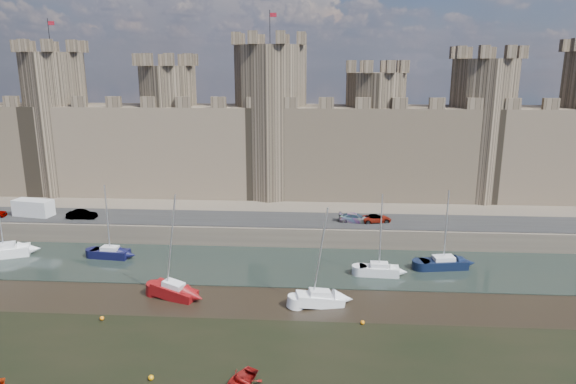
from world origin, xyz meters
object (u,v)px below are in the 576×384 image
at_px(sailboat_0, 4,251).
at_px(sailboat_1, 110,252).
at_px(sailboat_4, 174,291).
at_px(car_3, 376,219).
at_px(sailboat_3, 443,263).
at_px(car_1, 82,215).
at_px(sailboat_2, 379,269).
at_px(van, 33,208).
at_px(sailboat_5, 320,298).
at_px(car_2, 355,218).

xyz_separation_m(sailboat_0, sailboat_1, (12.95, 0.50, -0.08)).
xyz_separation_m(sailboat_1, sailboat_4, (10.69, -10.14, 0.04)).
bearing_deg(car_3, sailboat_3, -156.66).
relative_size(car_1, sailboat_1, 0.43).
xyz_separation_m(sailboat_1, sailboat_2, (31.72, -3.25, 0.03)).
xyz_separation_m(sailboat_1, sailboat_3, (39.27, -0.73, -0.01)).
relative_size(car_3, van, 0.75).
distance_m(sailboat_0, sailboat_4, 25.53).
distance_m(sailboat_1, sailboat_5, 27.46).
xyz_separation_m(car_2, van, (-43.71, 0.04, 0.53)).
distance_m(car_3, sailboat_0, 46.40).
xyz_separation_m(sailboat_2, sailboat_5, (-6.49, -7.59, -0.04)).
bearing_deg(sailboat_0, sailboat_4, -45.40).
bearing_deg(car_2, sailboat_5, 171.90).
bearing_deg(sailboat_0, car_3, -12.01).
bearing_deg(sailboat_2, sailboat_4, -158.76).
bearing_deg(sailboat_2, sailboat_3, 21.53).
distance_m(car_2, sailboat_1, 30.99).
bearing_deg(car_1, car_2, -91.13).
distance_m(car_2, van, 43.72).
height_order(car_1, car_3, car_1).
relative_size(car_2, sailboat_0, 0.41).
xyz_separation_m(car_3, sailboat_5, (-7.28, -19.35, -2.33)).
xyz_separation_m(sailboat_1, sailboat_5, (25.23, -10.84, -0.01)).
bearing_deg(car_1, sailboat_0, 139.86).
bearing_deg(sailboat_1, van, 154.69).
relative_size(sailboat_1, sailboat_2, 0.97).
distance_m(car_3, sailboat_4, 28.79).
xyz_separation_m(car_2, sailboat_2, (1.97, -11.60, -2.36)).
relative_size(car_3, sailboat_2, 0.43).
distance_m(van, sailboat_2, 47.23).
height_order(sailboat_0, sailboat_5, sailboat_0).
bearing_deg(sailboat_4, sailboat_2, 36.35).
xyz_separation_m(car_1, sailboat_5, (32.01, -18.33, -2.42)).
bearing_deg(car_1, sailboat_1, -140.31).
bearing_deg(car_2, sailboat_2, -165.20).
height_order(van, sailboat_3, sailboat_3).
bearing_deg(sailboat_1, sailboat_4, -37.81).
height_order(car_1, sailboat_5, sailboat_5).
distance_m(car_3, sailboat_5, 20.81).
xyz_separation_m(sailboat_2, sailboat_3, (7.55, 2.51, -0.03)).
bearing_deg(car_2, sailboat_0, 106.87).
xyz_separation_m(car_2, sailboat_5, (-4.53, -19.19, -2.40)).
bearing_deg(sailboat_3, car_3, 117.20).
height_order(car_3, sailboat_2, sailboat_2).
bearing_deg(car_1, sailboat_5, -122.27).
relative_size(car_1, sailboat_3, 0.42).
relative_size(sailboat_2, sailboat_3, 1.01).
height_order(van, sailboat_5, sailboat_5).
height_order(car_2, sailboat_3, sailboat_3).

